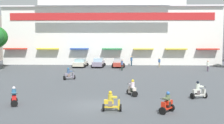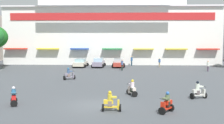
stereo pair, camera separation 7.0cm
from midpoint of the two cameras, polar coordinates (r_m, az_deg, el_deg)
The scene contains 15 objects.
ground_plane at distance 34.97m, azimuth -1.29°, elevation -3.49°, with size 128.00×128.00×0.00m, color #454A4F.
colonial_building at distance 57.44m, azimuth 0.12°, elevation 9.53°, with size 39.66×15.75×21.67m.
parked_car_0 at distance 48.77m, azimuth -6.25°, elevation -0.17°, with size 2.57×4.06×1.40m.
parked_car_1 at distance 48.63m, azimuth -2.64°, elevation -0.09°, with size 2.35×4.39×1.53m.
parked_car_2 at distance 48.19m, azimuth 1.33°, elevation -0.18°, with size 2.26×3.90×1.47m.
scooter_rider_0 at distance 25.45m, azimuth 16.88°, elevation -5.63°, with size 1.48×0.96×1.53m.
scooter_rider_1 at distance 20.37m, azimuth 10.92°, elevation -8.21°, with size 1.23×1.36×1.50m.
scooter_rider_3 at distance 35.09m, azimuth -8.47°, elevation -2.51°, with size 1.46×1.20×1.48m.
scooter_rider_4 at distance 20.43m, azimuth -0.06°, elevation -8.12°, with size 1.36×0.54×1.47m.
scooter_rider_5 at distance 23.48m, azimuth -18.86°, elevation -6.69°, with size 0.97×1.46×1.44m.
scooter_rider_6 at distance 25.64m, azimuth 4.08°, elevation -5.38°, with size 1.00×1.44×1.48m.
pedestrian_0 at distance 48.88m, azimuth 9.46°, elevation 0.03°, with size 0.48×0.48×1.58m.
pedestrian_1 at distance 43.77m, azimuth 2.07°, elevation -0.46°, with size 0.48×0.48×1.67m.
pedestrian_2 at distance 50.64m, azimuth 3.96°, elevation 0.35°, with size 0.50×0.50×1.71m.
pedestrian_3 at distance 44.98m, azimuth 18.60°, elevation -0.63°, with size 0.52×0.52×1.61m.
Camera 2 is at (2.19, -21.49, 5.37)m, focal length 45.97 mm.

